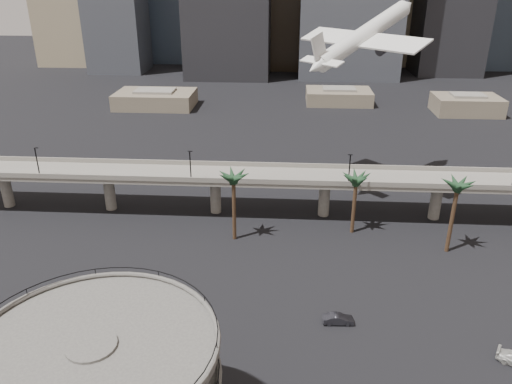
# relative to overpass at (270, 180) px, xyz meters

# --- Properties ---
(overpass) EXTENTS (130.00, 9.30, 14.70)m
(overpass) POSITION_rel_overpass_xyz_m (0.00, 0.00, 0.00)
(overpass) COLOR slate
(overpass) RESTS_ON ground
(palm_trees) EXTENTS (42.40, 10.40, 14.00)m
(palm_trees) POSITION_rel_overpass_xyz_m (14.02, -10.35, 4.09)
(palm_trees) COLOR #442D1D
(palm_trees) RESTS_ON ground
(low_buildings) EXTENTS (135.00, 27.50, 6.80)m
(low_buildings) POSITION_rel_overpass_xyz_m (6.89, 87.30, -4.48)
(low_buildings) COLOR #685B4C
(low_buildings) RESTS_ON ground
(airborne_jet) EXTENTS (25.34, 24.98, 13.96)m
(airborne_jet) POSITION_rel_overpass_xyz_m (17.94, 13.09, 26.28)
(airborne_jet) COLOR white
(airborne_jet) RESTS_ON ground
(car_a) EXTENTS (4.19, 2.60, 1.33)m
(car_a) POSITION_rel_overpass_xyz_m (-10.36, -38.62, -6.67)
(car_a) COLOR red
(car_a) RESTS_ON ground
(car_b) EXTENTS (4.48, 1.76, 1.45)m
(car_b) POSITION_rel_overpass_xyz_m (11.09, -34.30, -6.61)
(car_b) COLOR black
(car_b) RESTS_ON ground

